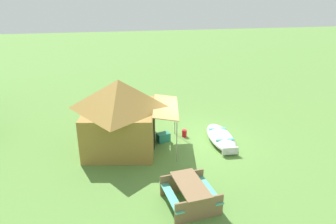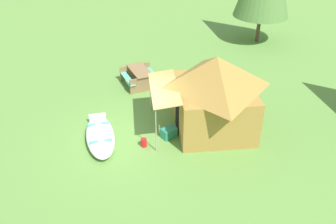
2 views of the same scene
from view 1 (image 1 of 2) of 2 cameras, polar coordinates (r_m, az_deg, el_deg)
The scene contains 6 objects.
ground_plane at distance 13.65m, azimuth 4.70°, elevation -5.42°, with size 80.00×80.00×0.00m, color #5A883C.
beached_rowboat at distance 13.70m, azimuth 9.67°, elevation -4.59°, with size 2.82×1.18×0.40m.
canvas_cabin_tent at distance 12.71m, azimuth -8.76°, elevation -0.23°, with size 3.77×4.30×2.92m.
picnic_table at distance 9.72m, azimuth 4.08°, elevation -14.39°, with size 1.77×1.65×0.75m.
cooler_box at distance 13.56m, azimuth -0.89°, elevation -4.64°, with size 0.54×0.36×0.38m, color #297F6A.
fuel_can at distance 14.01m, azimuth 3.01°, elevation -3.92°, with size 0.21×0.21×0.31m, color red.
Camera 1 is at (-11.69, 3.44, 6.14)m, focal length 33.24 mm.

